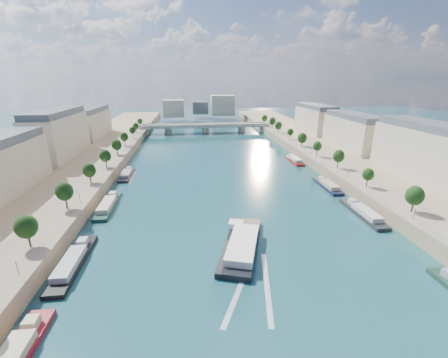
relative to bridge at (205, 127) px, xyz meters
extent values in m
plane|color=#0E323D|center=(0.00, -131.81, -5.08)|extent=(700.00, 700.00, 0.00)
cube|color=#9E8460|center=(-72.00, -131.81, -2.58)|extent=(44.00, 520.00, 5.00)
cube|color=#9E8460|center=(72.00, -131.81, -2.58)|extent=(44.00, 520.00, 5.00)
cube|color=gray|center=(-57.00, -131.81, -0.03)|extent=(14.00, 520.00, 0.10)
cube|color=gray|center=(57.00, -131.81, -0.03)|extent=(14.00, 520.00, 0.10)
cylinder|color=#382B1E|center=(-55.00, -189.81, 1.83)|extent=(0.50, 0.50, 3.82)
ellipsoid|color=black|center=(-55.00, -189.81, 5.42)|extent=(4.80, 4.80, 5.52)
cylinder|color=#382B1E|center=(-55.00, -165.81, 1.83)|extent=(0.50, 0.50, 3.82)
ellipsoid|color=black|center=(-55.00, -165.81, 5.42)|extent=(4.80, 4.80, 5.52)
cylinder|color=#382B1E|center=(-55.00, -141.81, 1.83)|extent=(0.50, 0.50, 3.82)
ellipsoid|color=black|center=(-55.00, -141.81, 5.42)|extent=(4.80, 4.80, 5.52)
cylinder|color=#382B1E|center=(-55.00, -117.81, 1.83)|extent=(0.50, 0.50, 3.82)
ellipsoid|color=black|center=(-55.00, -117.81, 5.42)|extent=(4.80, 4.80, 5.52)
cylinder|color=#382B1E|center=(-55.00, -93.81, 1.83)|extent=(0.50, 0.50, 3.82)
ellipsoid|color=black|center=(-55.00, -93.81, 5.42)|extent=(4.80, 4.80, 5.52)
cylinder|color=#382B1E|center=(-55.00, -69.81, 1.83)|extent=(0.50, 0.50, 3.82)
ellipsoid|color=black|center=(-55.00, -69.81, 5.42)|extent=(4.80, 4.80, 5.52)
cylinder|color=#382B1E|center=(-55.00, -45.81, 1.83)|extent=(0.50, 0.50, 3.82)
ellipsoid|color=black|center=(-55.00, -45.81, 5.42)|extent=(4.80, 4.80, 5.52)
cylinder|color=#382B1E|center=(-55.00, -21.81, 1.83)|extent=(0.50, 0.50, 3.82)
ellipsoid|color=black|center=(-55.00, -21.81, 5.42)|extent=(4.80, 4.80, 5.52)
cylinder|color=#382B1E|center=(-55.00, 2.19, 1.83)|extent=(0.50, 0.50, 3.82)
ellipsoid|color=black|center=(-55.00, 2.19, 5.42)|extent=(4.80, 4.80, 5.52)
cylinder|color=#382B1E|center=(55.00, -181.81, 1.83)|extent=(0.50, 0.50, 3.82)
ellipsoid|color=black|center=(55.00, -181.81, 5.42)|extent=(4.80, 4.80, 5.52)
cylinder|color=#382B1E|center=(55.00, -157.81, 1.83)|extent=(0.50, 0.50, 3.82)
ellipsoid|color=black|center=(55.00, -157.81, 5.42)|extent=(4.80, 4.80, 5.52)
cylinder|color=#382B1E|center=(55.00, -133.81, 1.83)|extent=(0.50, 0.50, 3.82)
ellipsoid|color=black|center=(55.00, -133.81, 5.42)|extent=(4.80, 4.80, 5.52)
cylinder|color=#382B1E|center=(55.00, -109.81, 1.83)|extent=(0.50, 0.50, 3.82)
ellipsoid|color=black|center=(55.00, -109.81, 5.42)|extent=(4.80, 4.80, 5.52)
cylinder|color=#382B1E|center=(55.00, -85.81, 1.83)|extent=(0.50, 0.50, 3.82)
ellipsoid|color=black|center=(55.00, -85.81, 5.42)|extent=(4.80, 4.80, 5.52)
cylinder|color=#382B1E|center=(55.00, -61.81, 1.83)|extent=(0.50, 0.50, 3.82)
ellipsoid|color=black|center=(55.00, -61.81, 5.42)|extent=(4.80, 4.80, 5.52)
cylinder|color=#382B1E|center=(55.00, -37.81, 1.83)|extent=(0.50, 0.50, 3.82)
ellipsoid|color=black|center=(55.00, -37.81, 5.42)|extent=(4.80, 4.80, 5.52)
cylinder|color=#382B1E|center=(55.00, -13.81, 1.83)|extent=(0.50, 0.50, 3.82)
ellipsoid|color=black|center=(55.00, -13.81, 5.42)|extent=(4.80, 4.80, 5.52)
cylinder|color=#382B1E|center=(55.00, 10.19, 1.83)|extent=(0.50, 0.50, 3.82)
ellipsoid|color=black|center=(55.00, 10.19, 5.42)|extent=(4.80, 4.80, 5.52)
cylinder|color=black|center=(-52.50, -201.81, 1.92)|extent=(0.14, 0.14, 4.00)
sphere|color=#FFE5B2|center=(-52.50, -201.81, 4.02)|extent=(0.36, 0.36, 0.36)
cylinder|color=black|center=(-52.50, -161.81, 1.92)|extent=(0.14, 0.14, 4.00)
sphere|color=#FFE5B2|center=(-52.50, -161.81, 4.02)|extent=(0.36, 0.36, 0.36)
cylinder|color=black|center=(-52.50, -121.81, 1.92)|extent=(0.14, 0.14, 4.00)
sphere|color=#FFE5B2|center=(-52.50, -121.81, 4.02)|extent=(0.36, 0.36, 0.36)
cylinder|color=black|center=(-52.50, -81.81, 1.92)|extent=(0.14, 0.14, 4.00)
sphere|color=#FFE5B2|center=(-52.50, -81.81, 4.02)|extent=(0.36, 0.36, 0.36)
cylinder|color=black|center=(-52.50, -41.81, 1.92)|extent=(0.14, 0.14, 4.00)
sphere|color=#FFE5B2|center=(-52.50, -41.81, 4.02)|extent=(0.36, 0.36, 0.36)
cylinder|color=black|center=(52.50, -186.81, 1.92)|extent=(0.14, 0.14, 4.00)
sphere|color=#FFE5B2|center=(52.50, -186.81, 4.02)|extent=(0.36, 0.36, 0.36)
cylinder|color=black|center=(52.50, -146.81, 1.92)|extent=(0.14, 0.14, 4.00)
sphere|color=#FFE5B2|center=(52.50, -146.81, 4.02)|extent=(0.36, 0.36, 0.36)
cylinder|color=black|center=(52.50, -106.81, 1.92)|extent=(0.14, 0.14, 4.00)
sphere|color=#FFE5B2|center=(52.50, -106.81, 4.02)|extent=(0.36, 0.36, 0.36)
cylinder|color=black|center=(52.50, -66.81, 1.92)|extent=(0.14, 0.14, 4.00)
sphere|color=#FFE5B2|center=(52.50, -66.81, 4.02)|extent=(0.36, 0.36, 0.36)
cylinder|color=black|center=(52.50, -26.81, 1.92)|extent=(0.14, 0.14, 4.00)
sphere|color=#FFE5B2|center=(52.50, -26.81, 4.02)|extent=(0.36, 0.36, 0.36)
cube|color=beige|center=(-85.00, -90.81, 9.92)|extent=(16.00, 52.00, 20.00)
cube|color=#474C54|center=(-85.00, -90.81, 21.52)|extent=(14.72, 50.44, 3.20)
cube|color=beige|center=(-85.00, -32.81, 9.92)|extent=(16.00, 52.00, 20.00)
cube|color=#474C54|center=(-85.00, -32.81, 21.52)|extent=(14.72, 50.44, 3.20)
cube|color=beige|center=(85.00, -148.81, 9.92)|extent=(16.00, 52.00, 20.00)
cube|color=#474C54|center=(85.00, -148.81, 21.52)|extent=(14.72, 50.44, 3.20)
cube|color=beige|center=(85.00, -90.81, 9.92)|extent=(16.00, 52.00, 20.00)
cube|color=#474C54|center=(85.00, -90.81, 21.52)|extent=(14.72, 50.44, 3.20)
cube|color=beige|center=(85.00, -32.81, 9.92)|extent=(16.00, 52.00, 20.00)
cube|color=#474C54|center=(85.00, -32.81, 21.52)|extent=(14.72, 50.44, 3.20)
cube|color=beige|center=(-30.00, 78.19, 8.92)|extent=(22.00, 18.00, 18.00)
cube|color=beige|center=(25.00, 88.19, 10.92)|extent=(26.00, 20.00, 22.00)
cube|color=#474C54|center=(0.00, 103.19, 6.92)|extent=(18.00, 16.00, 14.00)
cube|color=#C1B79E|center=(0.00, 0.00, 1.12)|extent=(112.00, 11.00, 2.20)
cube|color=#C1B79E|center=(0.00, -5.00, 2.62)|extent=(112.00, 0.80, 0.90)
cube|color=#C1B79E|center=(0.00, 5.00, 2.62)|extent=(112.00, 0.80, 0.90)
cylinder|color=#C1B79E|center=(-32.00, 0.00, -2.58)|extent=(6.40, 6.40, 5.00)
cylinder|color=#C1B79E|center=(0.00, 0.00, -2.58)|extent=(6.40, 6.40, 5.00)
cylinder|color=#C1B79E|center=(32.00, 0.00, -2.58)|extent=(6.40, 6.40, 5.00)
cube|color=#C1B79E|center=(-52.00, 0.00, -2.58)|extent=(6.00, 12.00, 5.00)
cube|color=#C1B79E|center=(52.00, 0.00, -2.58)|extent=(6.00, 12.00, 5.00)
cube|color=black|center=(-0.87, -188.00, -4.58)|extent=(17.68, 32.13, 2.21)
cube|color=white|center=(-0.87, -190.48, -2.48)|extent=(12.92, 21.34, 1.99)
cube|color=white|center=(-0.87, -178.73, -2.58)|extent=(5.32, 4.86, 1.80)
cube|color=silver|center=(-4.07, -205.00, -5.06)|extent=(11.84, 24.17, 0.04)
cube|color=silver|center=(2.33, -205.00, -5.06)|extent=(5.89, 25.79, 0.04)
cube|color=#C0B390|center=(-45.50, -212.92, -2.98)|extent=(2.50, 2.65, 1.80)
cube|color=black|center=(-45.50, -191.26, -4.78)|extent=(5.00, 26.37, 1.80)
cube|color=#A2A7AE|center=(-45.50, -193.37, -3.08)|extent=(4.10, 14.50, 1.60)
cube|color=#A2A7AE|center=(-45.50, -183.35, -2.98)|extent=(2.50, 3.16, 1.80)
cube|color=#1A4236|center=(-45.50, -154.51, -4.78)|extent=(5.00, 25.79, 1.80)
cube|color=beige|center=(-45.50, -156.58, -3.08)|extent=(4.10, 14.18, 1.60)
cube|color=beige|center=(-45.50, -146.78, -2.98)|extent=(2.50, 3.09, 1.80)
cube|color=black|center=(-45.50, -117.23, -4.78)|extent=(5.00, 20.92, 1.80)
cube|color=gray|center=(-45.50, -118.90, -3.08)|extent=(4.10, 11.51, 1.60)
cube|color=gray|center=(-45.50, -110.95, -2.98)|extent=(2.50, 2.51, 1.80)
cube|color=#242527|center=(45.50, -172.19, -4.78)|extent=(5.00, 24.69, 1.80)
cube|color=beige|center=(45.50, -174.17, -3.08)|extent=(4.10, 13.58, 1.60)
cube|color=beige|center=(45.50, -164.79, -2.98)|extent=(2.50, 2.96, 1.80)
cube|color=#171C34|center=(45.50, -144.13, -4.78)|extent=(5.00, 20.77, 1.80)
cube|color=#BCAC8D|center=(45.50, -145.80, -3.08)|extent=(4.10, 11.42, 1.60)
cube|color=#BCAC8D|center=(45.50, -137.90, -2.98)|extent=(2.50, 2.49, 1.80)
cube|color=maroon|center=(45.50, -101.15, -4.78)|extent=(5.00, 20.06, 1.80)
cube|color=#ADB0B9|center=(45.50, -102.75, -3.08)|extent=(4.10, 11.03, 1.60)
cube|color=#ADB0B9|center=(45.50, -95.13, -2.98)|extent=(2.50, 2.41, 1.80)
camera|label=1|loc=(-14.47, -261.75, 41.02)|focal=24.00mm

